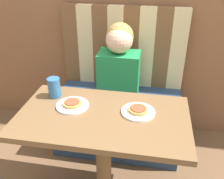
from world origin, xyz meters
TOP-DOWN VIEW (x-y plane):
  - booth_seat at (0.00, 0.62)m, footprint 1.05×0.57m
  - booth_backrest at (0.00, 0.87)m, footprint 1.05×0.07m
  - dining_table at (0.00, 0.00)m, footprint 1.00×0.58m
  - person at (0.00, 0.63)m, footprint 0.32×0.24m
  - plate_left at (-0.20, 0.06)m, footprint 0.20×0.20m
  - plate_right at (0.20, 0.06)m, footprint 0.20×0.20m
  - pizza_left at (-0.20, 0.06)m, footprint 0.12×0.12m
  - pizza_right at (0.20, 0.06)m, footprint 0.12×0.12m
  - drinking_cup at (-0.35, 0.15)m, footprint 0.08×0.08m

SIDE VIEW (x-z plane):
  - booth_seat at x=0.00m, z-range 0.00..0.49m
  - dining_table at x=0.00m, z-range 0.25..0.97m
  - plate_left at x=-0.20m, z-range 0.72..0.73m
  - plate_right at x=0.20m, z-range 0.72..0.73m
  - pizza_left at x=-0.20m, z-range 0.73..0.76m
  - pizza_right at x=0.20m, z-range 0.73..0.76m
  - drinking_cup at x=-0.35m, z-range 0.72..0.85m
  - person at x=0.00m, z-range 0.50..1.11m
  - booth_backrest at x=0.00m, z-range 0.49..1.18m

